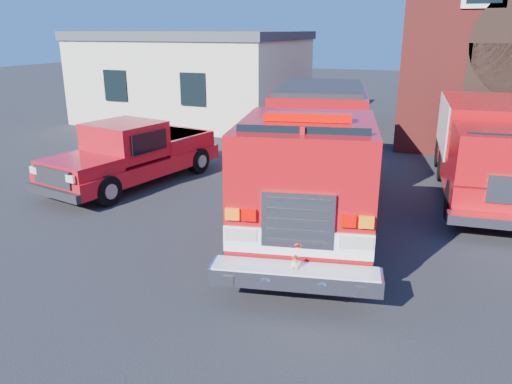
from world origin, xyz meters
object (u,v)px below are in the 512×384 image
at_px(side_building, 196,75).
at_px(secondary_truck, 486,146).
at_px(fire_engine, 314,152).
at_px(pickup_truck, 133,154).

xyz_separation_m(side_building, secondary_truck, (13.46, -8.02, -0.88)).
distance_m(fire_engine, pickup_truck, 5.69).
distance_m(pickup_truck, secondary_truck, 10.15).
relative_size(fire_engine, secondary_truck, 1.29).
bearing_deg(fire_engine, side_building, 129.70).
bearing_deg(side_building, secondary_truck, -30.78).
distance_m(side_building, secondary_truck, 15.69).
relative_size(side_building, secondary_truck, 1.33).
xyz_separation_m(side_building, pickup_truck, (3.78, -11.01, -1.31)).
bearing_deg(secondary_truck, side_building, 149.22).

